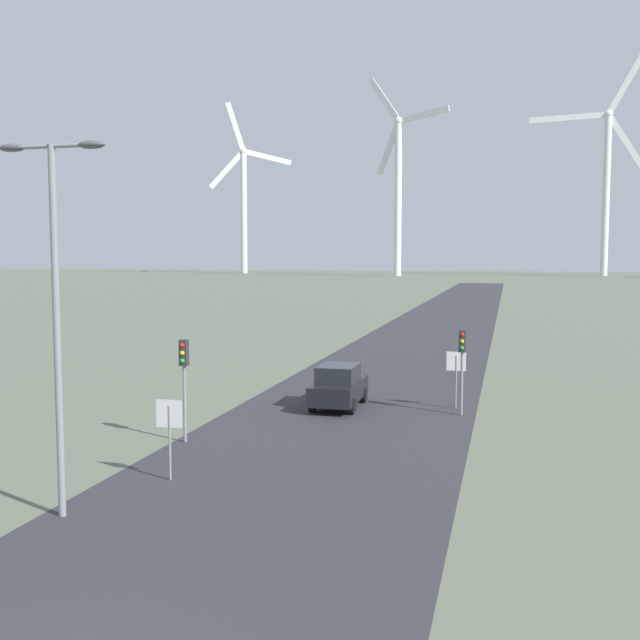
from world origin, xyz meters
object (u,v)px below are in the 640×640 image
at_px(wind_turbine_center, 607,176).
at_px(streetlamp, 55,283).
at_px(car_approaching, 339,386).
at_px(stop_sign_near, 169,424).
at_px(stop_sign_far, 456,369).
at_px(traffic_light_post_near_right, 462,353).
at_px(wind_turbine_left, 398,183).
at_px(traffic_light_post_near_left, 184,367).
at_px(wind_turbine_far_left, 244,198).

bearing_deg(wind_turbine_center, streetlamp, -99.55).
relative_size(streetlamp, car_approaching, 2.22).
relative_size(streetlamp, wind_turbine_center, 0.13).
relative_size(stop_sign_near, stop_sign_far, 0.97).
xyz_separation_m(traffic_light_post_near_right, car_approaching, (-5.15, 0.30, -1.63)).
bearing_deg(stop_sign_near, car_approaching, 77.93).
relative_size(stop_sign_far, car_approaching, 0.59).
bearing_deg(wind_turbine_left, wind_turbine_center, 15.88).
relative_size(car_approaching, wind_turbine_center, 0.06).
bearing_deg(traffic_light_post_near_left, streetlamp, -88.88).
bearing_deg(wind_turbine_center, stop_sign_near, -99.37).
bearing_deg(wind_turbine_center, traffic_light_post_near_right, -97.89).
distance_m(stop_sign_far, wind_turbine_left, 203.09).
height_order(traffic_light_post_near_right, wind_turbine_left, wind_turbine_left).
relative_size(stop_sign_near, traffic_light_post_near_left, 0.66).
bearing_deg(wind_turbine_far_left, stop_sign_far, -67.90).
xyz_separation_m(streetlamp, traffic_light_post_near_right, (8.85, 14.34, -3.22)).
distance_m(traffic_light_post_near_right, wind_turbine_left, 204.23).
bearing_deg(traffic_light_post_near_left, wind_turbine_center, 80.10).
relative_size(streetlamp, stop_sign_far, 3.77).
distance_m(traffic_light_post_near_right, car_approaching, 5.41).
distance_m(traffic_light_post_near_left, wind_turbine_center, 229.61).
xyz_separation_m(streetlamp, traffic_light_post_near_left, (-0.15, 7.57, -3.15)).
distance_m(traffic_light_post_near_left, wind_turbine_far_left, 245.01).
bearing_deg(traffic_light_post_near_right, traffic_light_post_near_left, -143.05).
xyz_separation_m(streetlamp, wind_turbine_center, (39.04, 232.04, 25.08)).
relative_size(wind_turbine_far_left, wind_turbine_left, 0.98).
relative_size(stop_sign_far, wind_turbine_center, 0.03).
bearing_deg(stop_sign_far, traffic_light_post_near_right, -75.87).
bearing_deg(stop_sign_near, streetlamp, -110.87).
distance_m(car_approaching, wind_turbine_left, 203.41).
height_order(traffic_light_post_near_left, wind_turbine_far_left, wind_turbine_far_left).
bearing_deg(stop_sign_far, wind_turbine_left, 99.02).
height_order(stop_sign_far, traffic_light_post_near_right, traffic_light_post_near_right).
bearing_deg(traffic_light_post_near_left, wind_turbine_left, 96.31).
bearing_deg(traffic_light_post_near_left, stop_sign_far, 42.63).
height_order(stop_sign_far, car_approaching, stop_sign_far).
distance_m(stop_sign_near, car_approaching, 11.53).
height_order(streetlamp, car_approaching, streetlamp).
bearing_deg(stop_sign_far, streetlamp, -118.75).
height_order(stop_sign_near, wind_turbine_far_left, wind_turbine_far_left).
distance_m(streetlamp, stop_sign_near, 5.50).
relative_size(traffic_light_post_near_right, car_approaching, 0.84).
bearing_deg(wind_turbine_left, streetlamp, -83.87).
height_order(wind_turbine_far_left, wind_turbine_left, wind_turbine_left).
height_order(stop_sign_near, wind_turbine_left, wind_turbine_left).
xyz_separation_m(stop_sign_far, wind_turbine_center, (30.50, 216.47, 29.16)).
xyz_separation_m(streetlamp, stop_sign_far, (8.54, 15.57, -4.08)).
relative_size(streetlamp, traffic_light_post_near_left, 2.56).
bearing_deg(streetlamp, traffic_light_post_near_left, 91.12).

